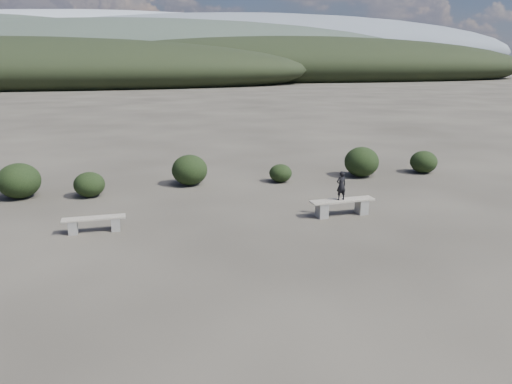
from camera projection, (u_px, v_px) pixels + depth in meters
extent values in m
plane|color=#322D27|center=(277.00, 286.00, 10.39)|extent=(1200.00, 1200.00, 0.00)
cube|color=slate|center=(73.00, 227.00, 13.46)|extent=(0.25, 0.34, 0.37)
cube|color=slate|center=(116.00, 224.00, 13.74)|extent=(0.25, 0.34, 0.37)
cube|color=gray|center=(94.00, 218.00, 13.55)|extent=(1.69, 0.42, 0.05)
cube|color=slate|center=(322.00, 210.00, 14.87)|extent=(0.30, 0.41, 0.44)
cube|color=slate|center=(362.00, 207.00, 15.24)|extent=(0.30, 0.41, 0.44)
cube|color=gray|center=(342.00, 200.00, 14.99)|extent=(2.01, 0.57, 0.06)
imported|color=black|center=(341.00, 186.00, 14.85)|extent=(0.35, 0.26, 0.88)
ellipsoid|color=black|center=(89.00, 184.00, 17.08)|extent=(1.05, 1.05, 0.86)
ellipsoid|color=black|center=(190.00, 170.00, 18.68)|extent=(1.33, 1.33, 1.14)
ellipsoid|color=black|center=(281.00, 173.00, 19.17)|extent=(0.87, 0.87, 0.70)
ellipsoid|color=black|center=(362.00, 162.00, 20.02)|extent=(1.38, 1.38, 1.20)
ellipsoid|color=black|center=(424.00, 162.00, 20.72)|extent=(1.11, 1.11, 0.92)
ellipsoid|color=black|center=(19.00, 181.00, 16.89)|extent=(1.42, 1.42, 1.20)
ellipsoid|color=black|center=(14.00, 71.00, 89.44)|extent=(110.00, 40.00, 12.00)
ellipsoid|color=black|center=(301.00, 66.00, 120.73)|extent=(120.00, 44.00, 14.00)
ellipsoid|color=#2F3A2F|center=(150.00, 58.00, 160.05)|extent=(190.00, 64.00, 24.00)
ellipsoid|color=slate|center=(263.00, 51.00, 305.67)|extent=(340.00, 110.00, 44.00)
ellipsoid|color=#98A0AC|center=(104.00, 49.00, 378.50)|extent=(460.00, 140.00, 56.00)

